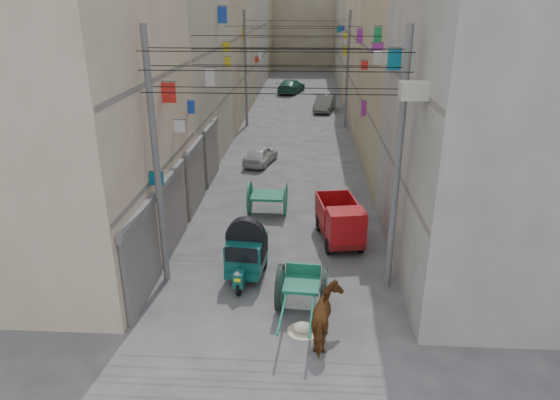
# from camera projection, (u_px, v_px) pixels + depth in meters

# --- Properties ---
(building_row_left) EXTENTS (8.00, 62.00, 14.00)m
(building_row_left) POSITION_uv_depth(u_px,v_px,m) (200.00, 29.00, 40.42)
(building_row_left) COLOR #C6B196
(building_row_left) RESTS_ON ground
(building_row_right) EXTENTS (8.00, 62.00, 14.00)m
(building_row_right) POSITION_uv_depth(u_px,v_px,m) (399.00, 29.00, 39.56)
(building_row_right) COLOR #A4A099
(building_row_right) RESTS_ON ground
(end_cap_building) EXTENTS (22.00, 10.00, 13.00)m
(end_cap_building) POSITION_uv_depth(u_px,v_px,m) (304.00, 17.00, 69.53)
(end_cap_building) COLOR #B8AC91
(end_cap_building) RESTS_ON ground
(shutters_left) EXTENTS (0.18, 14.40, 2.88)m
(shutters_left) POSITION_uv_depth(u_px,v_px,m) (186.00, 190.00, 20.02)
(shutters_left) COLOR #47474B
(shutters_left) RESTS_ON ground
(signboards) EXTENTS (8.22, 40.52, 5.67)m
(signboards) POSITION_uv_depth(u_px,v_px,m) (293.00, 94.00, 29.55)
(signboards) COLOR gold
(signboards) RESTS_ON ground
(ac_units) EXTENTS (0.70, 6.55, 3.35)m
(ac_units) POSITION_uv_depth(u_px,v_px,m) (400.00, 41.00, 14.90)
(ac_units) COLOR #B1AE9F
(ac_units) RESTS_ON ground
(utility_poles) EXTENTS (7.40, 22.20, 8.00)m
(utility_poles) POSITION_uv_depth(u_px,v_px,m) (290.00, 98.00, 25.02)
(utility_poles) COLOR #5E5E61
(utility_poles) RESTS_ON ground
(overhead_cables) EXTENTS (7.40, 22.52, 1.12)m
(overhead_cables) POSITION_uv_depth(u_px,v_px,m) (288.00, 45.00, 21.59)
(overhead_cables) COLOR black
(overhead_cables) RESTS_ON ground
(auto_rickshaw) EXTENTS (1.44, 2.32, 1.60)m
(auto_rickshaw) POSITION_uv_depth(u_px,v_px,m) (246.00, 251.00, 16.30)
(auto_rickshaw) COLOR black
(auto_rickshaw) RESTS_ON ground
(tonga_cart) EXTENTS (1.54, 3.15, 1.39)m
(tonga_cart) POSITION_uv_depth(u_px,v_px,m) (302.00, 288.00, 14.59)
(tonga_cart) COLOR black
(tonga_cart) RESTS_ON ground
(mini_truck) EXTENTS (1.81, 3.19, 1.69)m
(mini_truck) POSITION_uv_depth(u_px,v_px,m) (341.00, 225.00, 18.48)
(mini_truck) COLOR black
(mini_truck) RESTS_ON ground
(second_cart) EXTENTS (1.66, 1.48, 1.43)m
(second_cart) POSITION_uv_depth(u_px,v_px,m) (268.00, 197.00, 21.26)
(second_cart) COLOR #166147
(second_cart) RESTS_ON ground
(feed_sack) EXTENTS (0.55, 0.44, 0.27)m
(feed_sack) POSITION_uv_depth(u_px,v_px,m) (303.00, 327.00, 13.81)
(feed_sack) COLOR beige
(feed_sack) RESTS_ON ground
(horse) EXTENTS (0.93, 1.82, 1.49)m
(horse) POSITION_uv_depth(u_px,v_px,m) (327.00, 318.00, 13.17)
(horse) COLOR #5C3715
(horse) RESTS_ON ground
(distant_car_white) EXTENTS (1.97, 3.33, 1.06)m
(distant_car_white) POSITION_uv_depth(u_px,v_px,m) (261.00, 155.00, 27.97)
(distant_car_white) COLOR #B7B7B7
(distant_car_white) RESTS_ON ground
(distant_car_grey) EXTENTS (2.04, 4.14, 1.31)m
(distant_car_grey) POSITION_uv_depth(u_px,v_px,m) (325.00, 103.00, 41.47)
(distant_car_grey) COLOR #5A5F5C
(distant_car_grey) RESTS_ON ground
(distant_car_green) EXTENTS (2.97, 4.89, 1.32)m
(distant_car_green) POSITION_uv_depth(u_px,v_px,m) (291.00, 86.00, 49.75)
(distant_car_green) COLOR #1F5C44
(distant_car_green) RESTS_ON ground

